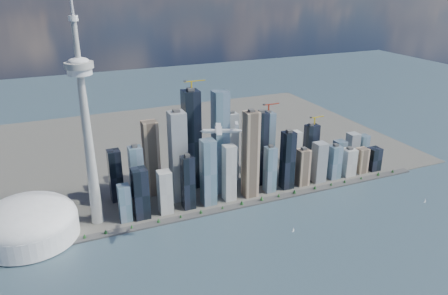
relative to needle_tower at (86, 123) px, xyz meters
name	(u,v)px	position (x,y,z in m)	size (l,w,h in m)	color
ground	(284,269)	(300.00, -310.00, -235.84)	(4000.00, 4000.00, 0.00)	#2D424F
seawall	(230,208)	(300.00, -60.00, -233.84)	(1100.00, 22.00, 4.00)	#383838
land	(174,145)	(300.00, 390.00, -234.34)	(1400.00, 900.00, 3.00)	#4C4C47
shoreline_trees	(230,205)	(300.00, -60.00, -227.06)	(960.53, 7.20, 8.80)	#3F2D1E
skyscraper_cluster	(238,158)	(359.61, 26.81, -147.65)	(736.00, 142.00, 282.49)	black
needle_tower	(86,123)	(0.00, 0.00, 0.00)	(56.00, 56.00, 550.50)	#ABAAA5
dome_stadium	(28,222)	(-140.00, -10.00, -196.40)	(200.00, 200.00, 86.00)	silver
airplane	(221,130)	(219.15, -194.65, 16.05)	(74.80, 66.99, 18.88)	silver
sailboat_west	(293,230)	(384.77, -205.42, -232.60)	(7.08, 4.32, 10.11)	white
sailboat_east	(425,201)	(751.74, -219.98, -232.39)	(7.74, 3.72, 10.74)	white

